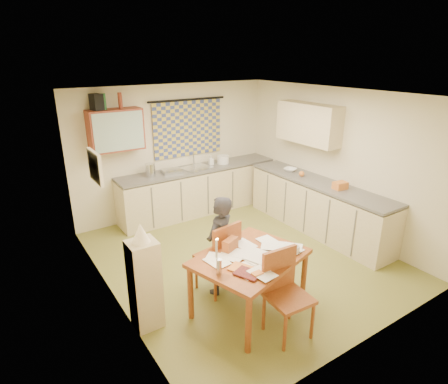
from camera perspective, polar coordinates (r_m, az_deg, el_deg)
floor at (r=6.01m, az=2.64°, el=-9.89°), size 4.00×4.50×0.02m
ceiling at (r=5.21m, az=3.10°, el=14.79°), size 4.00×4.50×0.02m
wall_back at (r=7.35m, az=-7.63°, el=6.29°), size 4.00×0.02×2.50m
wall_front at (r=4.03m, az=22.26°, el=-7.21°), size 4.00×0.02×2.50m
wall_left at (r=4.66m, az=-17.59°, el=-2.88°), size 0.02×4.50×2.50m
wall_right at (r=6.82m, az=16.69°, el=4.49°), size 0.02×4.50×2.50m
window_blind at (r=7.36m, az=-5.51°, el=9.59°), size 1.45×0.03×1.05m
curtain_rod at (r=7.26m, az=-5.59°, el=13.83°), size 1.60×0.04×0.04m
wall_cabinet at (r=6.66m, az=-16.17°, el=9.06°), size 0.90×0.34×0.70m
wall_cabinet_glass at (r=6.50m, az=-15.70°, el=8.85°), size 0.84×0.02×0.64m
upper_cabinet_right at (r=6.91m, az=12.72°, el=10.18°), size 0.34×1.30×0.70m
framed_print at (r=4.89m, az=-19.05°, el=3.65°), size 0.04×0.50×0.40m
print_canvas at (r=4.90m, az=-18.77°, el=3.70°), size 0.01×0.42×0.32m
counter_back at (r=7.49m, az=-3.63°, el=0.31°), size 3.30×0.62×0.92m
counter_right at (r=6.87m, az=14.04°, el=-2.17°), size 0.62×2.95×0.92m
stove at (r=6.22m, az=22.06°, el=-5.85°), size 0.55×0.55×0.85m
sink at (r=7.33m, az=-4.14°, el=3.37°), size 0.63×0.55×0.10m
tap at (r=7.44m, az=-4.65°, el=5.07°), size 0.04×0.04×0.28m
dish_rack at (r=7.07m, az=-8.01°, el=3.18°), size 0.38×0.33×0.06m
kettle at (r=6.89m, az=-11.18°, el=3.30°), size 0.20×0.20×0.24m
mixing_bowl at (r=7.60m, az=-0.16°, el=4.98°), size 0.27×0.27×0.16m
soap_bottle at (r=7.50m, az=-2.00°, el=4.88°), size 0.11×0.11×0.19m
bowl at (r=7.20m, az=10.06°, el=3.36°), size 0.40×0.40×0.06m
orange_bag at (r=6.43m, az=17.28°, el=0.96°), size 0.24×0.18×0.12m
fruit_orange at (r=6.92m, az=11.75°, el=2.74°), size 0.10×0.10×0.10m
speaker at (r=6.52m, az=-18.86°, el=12.84°), size 0.20×0.23×0.26m
bottle_green at (r=6.55m, az=-17.84°, el=12.98°), size 0.08×0.08×0.26m
bottle_brown at (r=6.63m, az=-15.55°, el=13.29°), size 0.07×0.07×0.26m
dining_table at (r=4.72m, az=3.85°, el=-13.65°), size 1.51×1.30×0.75m
chair_far at (r=5.09m, az=-0.97°, el=-11.63°), size 0.52×0.52×1.01m
chair_near at (r=4.46m, az=9.57°, el=-17.33°), size 0.48×0.48×0.99m
person at (r=4.90m, az=-0.67°, el=-8.14°), size 0.76×0.72×1.35m
shelf_stand at (r=4.47m, az=-11.94°, el=-13.66°), size 0.32×0.30×1.09m
lampshade at (r=4.14m, az=-12.60°, el=-6.09°), size 0.20×0.20×0.22m
letter_rack at (r=4.58m, az=0.96°, el=-8.07°), size 0.24×0.18×0.16m
mug at (r=4.63m, az=10.75°, el=-8.61°), size 0.22×0.22×0.09m
magazine at (r=4.10m, az=2.89°, el=-12.97°), size 0.40×0.42×0.03m
book at (r=4.18m, az=2.05°, el=-12.24°), size 0.41×0.42×0.02m
orange_box at (r=4.16m, az=5.07°, el=-12.37°), size 0.12×0.08×0.04m
eyeglasses at (r=4.48m, az=7.77°, el=-10.06°), size 0.13×0.11×0.02m
candle_holder at (r=4.14m, az=-0.76°, el=-11.30°), size 0.07×0.07×0.18m
candle at (r=4.07m, az=-1.17°, el=-8.60°), size 0.02×0.02×0.22m
candle_flame at (r=4.00m, az=-1.01°, el=-7.19°), size 0.02×0.02×0.02m
papers at (r=4.51m, az=4.67°, el=-9.65°), size 1.24×0.99×0.03m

